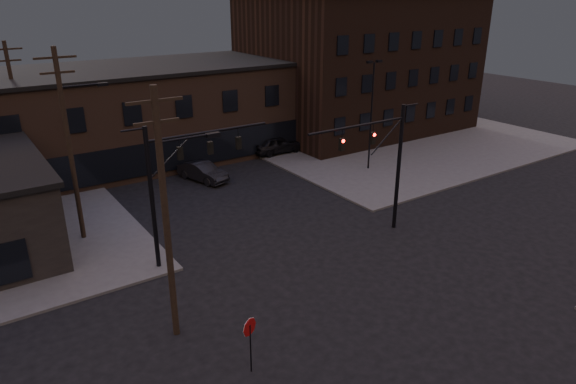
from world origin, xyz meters
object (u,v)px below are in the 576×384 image
(traffic_signal_far, at_px, (174,178))
(car_crossing, at_px, (203,172))
(parked_car_lot_a, at_px, (277,144))
(traffic_signal_near, at_px, (386,157))
(stop_sign, at_px, (250,333))
(parked_car_lot_b, at_px, (342,133))

(traffic_signal_far, bearing_deg, car_crossing, 59.11)
(parked_car_lot_a, bearing_deg, car_crossing, 106.98)
(traffic_signal_near, xyz_separation_m, car_crossing, (-5.19, 15.02, -4.17))
(stop_sign, relative_size, car_crossing, 0.54)
(traffic_signal_near, distance_m, traffic_signal_far, 12.57)
(parked_car_lot_a, bearing_deg, traffic_signal_far, 132.44)
(traffic_signal_far, height_order, stop_sign, traffic_signal_far)
(traffic_signal_far, distance_m, car_crossing, 14.08)
(parked_car_lot_a, distance_m, parked_car_lot_b, 7.74)
(stop_sign, bearing_deg, car_crossing, 69.19)
(traffic_signal_far, xyz_separation_m, parked_car_lot_a, (15.72, 14.13, -4.02))
(stop_sign, height_order, parked_car_lot_b, stop_sign)
(traffic_signal_far, relative_size, parked_car_lot_a, 1.63)
(traffic_signal_far, bearing_deg, parked_car_lot_a, 41.96)
(parked_car_lot_a, relative_size, car_crossing, 1.07)
(traffic_signal_near, xyz_separation_m, stop_sign, (-13.36, -6.49, -3.09))
(traffic_signal_far, relative_size, stop_sign, 3.23)
(traffic_signal_far, xyz_separation_m, parked_car_lot_b, (23.45, 14.04, -4.12))
(parked_car_lot_b, height_order, car_crossing, parked_car_lot_b)
(traffic_signal_near, xyz_separation_m, parked_car_lot_b, (11.38, 17.54, -4.04))
(traffic_signal_near, distance_m, parked_car_lot_a, 18.43)
(traffic_signal_far, xyz_separation_m, stop_sign, (-1.28, -9.99, -3.17))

